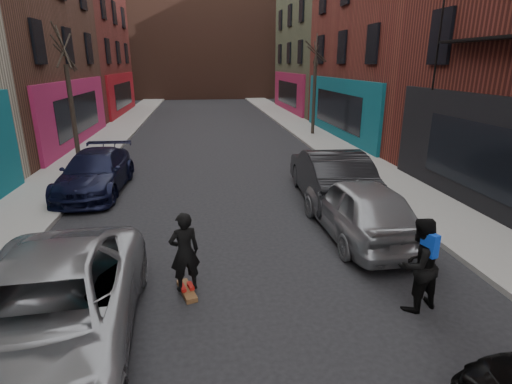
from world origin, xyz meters
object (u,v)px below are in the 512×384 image
object	(u,v)px
tree_right_far	(315,77)
pedestrian	(418,264)
parked_right_end	(330,174)
parked_right_far	(359,207)
skateboard	(187,291)
tree_left_far	(69,87)
parked_left_far	(45,316)
skateboarder	(185,252)
parked_left_end	(95,172)

from	to	relation	value
tree_right_far	pedestrian	world-z (taller)	tree_right_far
parked_right_end	pedestrian	xyz separation A→B (m)	(-0.38, -6.25, 0.04)
parked_right_end	parked_right_far	bearing A→B (deg)	90.10
tree_right_far	skateboard	distance (m)	19.07
parked_right_far	pedestrian	xyz separation A→B (m)	(-0.20, -3.27, 0.11)
skateboard	tree_left_far	bearing A→B (deg)	97.66
skateboard	pedestrian	bearing A→B (deg)	-30.82
parked_right_far	skateboard	size ratio (longest dim) A/B	5.85
parked_right_far	pedestrian	world-z (taller)	pedestrian
pedestrian	parked_left_far	bearing A→B (deg)	-12.83
parked_right_far	skateboarder	xyz separation A→B (m)	(-4.40, -2.19, 0.11)
skateboard	parked_right_far	bearing A→B (deg)	10.11
tree_right_far	parked_right_end	bearing A→B (deg)	-103.17
parked_right_end	skateboard	size ratio (longest dim) A/B	6.52
parked_right_end	skateboard	world-z (taller)	parked_right_end
skateboarder	parked_right_end	bearing A→B (deg)	-147.88
parked_left_end	parked_right_end	bearing A→B (deg)	-11.95
tree_right_far	pedestrian	bearing A→B (deg)	-99.91
skateboarder	tree_left_far	bearing A→B (deg)	-82.34
parked_left_far	parked_right_end	distance (m)	9.45
tree_left_far	pedestrian	distance (m)	15.56
tree_left_far	parked_left_end	distance (m)	5.20
skateboarder	parked_left_far	bearing A→B (deg)	22.40
parked_right_end	skateboarder	size ratio (longest dim) A/B	3.23
parked_right_far	parked_right_end	xyz separation A→B (m)	(0.18, 2.98, 0.06)
tree_left_far	tree_right_far	distance (m)	13.78
parked_right_end	tree_left_far	bearing A→B (deg)	-28.78
tree_right_far	parked_right_far	bearing A→B (deg)	-101.28
tree_right_far	pedestrian	distance (m)	18.77
parked_right_far	parked_right_end	size ratio (longest dim) A/B	0.90
parked_left_far	skateboard	distance (m)	2.67
parked_left_end	tree_right_far	bearing A→B (deg)	45.21
parked_left_far	pedestrian	xyz separation A→B (m)	(6.20, 0.53, 0.12)
tree_right_far	parked_right_far	world-z (taller)	tree_right_far
tree_left_far	parked_right_far	distance (m)	13.29
tree_right_far	parked_left_far	distance (m)	21.23
tree_left_far	tree_right_far	world-z (taller)	tree_right_far
tree_left_far	tree_right_far	size ratio (longest dim) A/B	0.96
tree_right_far	parked_left_end	xyz separation A→B (m)	(-10.70, -10.13, -2.82)
tree_left_far	skateboarder	world-z (taller)	tree_left_far
parked_left_far	skateboarder	size ratio (longest dim) A/B	3.50
parked_left_far	parked_right_far	world-z (taller)	parked_right_far
parked_left_end	skateboard	xyz separation A→B (m)	(3.31, -7.09, -0.66)
skateboard	skateboarder	world-z (taller)	skateboarder
parked_right_far	skateboarder	bearing A→B (deg)	24.86
parked_left_far	pedestrian	world-z (taller)	pedestrian
tree_right_far	parked_right_end	xyz separation A→B (m)	(-2.82, -12.06, -2.67)
parked_left_end	skateboard	size ratio (longest dim) A/B	6.15
tree_right_far	parked_left_end	size ratio (longest dim) A/B	1.38
tree_left_far	skateboard	world-z (taller)	tree_left_far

